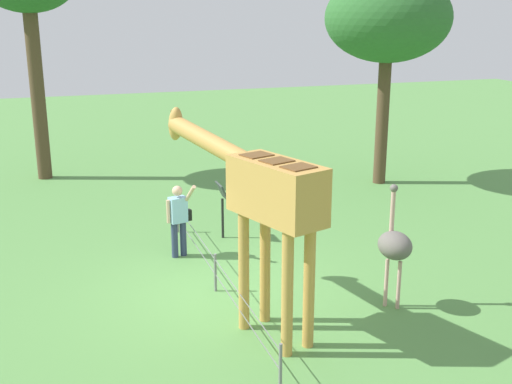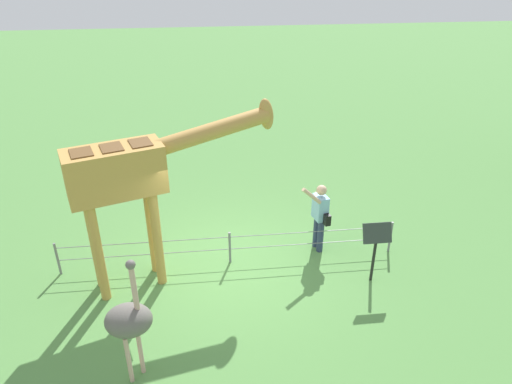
{
  "view_description": "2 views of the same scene",
  "coord_description": "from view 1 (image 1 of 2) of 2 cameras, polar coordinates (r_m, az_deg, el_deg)",
  "views": [
    {
      "loc": [
        -10.81,
        2.87,
        5.17
      ],
      "look_at": [
        -0.3,
        -0.63,
        1.97
      ],
      "focal_mm": 44.87,
      "sensor_mm": 36.0,
      "label": 1
    },
    {
      "loc": [
        -0.39,
        -8.12,
        6.15
      ],
      "look_at": [
        0.48,
        -0.58,
        2.03
      ],
      "focal_mm": 33.25,
      "sensor_mm": 36.0,
      "label": 2
    }
  ],
  "objects": [
    {
      "name": "ground_plane",
      "position": [
        12.32,
        -3.24,
        -8.74
      ],
      "size": [
        60.0,
        60.0,
        0.0
      ],
      "primitive_type": "plane",
      "color": "#568E47"
    },
    {
      "name": "giraffe",
      "position": [
        10.08,
        0.55,
        -0.21
      ],
      "size": [
        3.94,
        1.76,
        3.44
      ],
      "color": "#C69347",
      "rests_on": "ground_plane"
    },
    {
      "name": "visitor",
      "position": [
        13.7,
        -6.9,
        -2.19
      ],
      "size": [
        0.67,
        0.57,
        1.69
      ],
      "color": "navy",
      "rests_on": "ground_plane"
    },
    {
      "name": "ostrich",
      "position": [
        11.46,
        12.26,
        -4.69
      ],
      "size": [
        0.7,
        0.56,
        2.25
      ],
      "color": "#CC9E93",
      "rests_on": "ground_plane"
    },
    {
      "name": "tree_east",
      "position": [
        19.38,
        11.67,
        14.82
      ],
      "size": [
        3.63,
        3.63,
        6.17
      ],
      "color": "brown",
      "rests_on": "ground_plane"
    },
    {
      "name": "info_sign",
      "position": [
        14.72,
        -3.02,
        -0.61
      ],
      "size": [
        0.56,
        0.21,
        1.32
      ],
      "color": "black",
      "rests_on": "ground_plane"
    },
    {
      "name": "wire_fence",
      "position": [
        12.14,
        -3.64,
        -7.06
      ],
      "size": [
        7.05,
        0.05,
        0.75
      ],
      "color": "slate",
      "rests_on": "ground_plane"
    }
  ]
}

